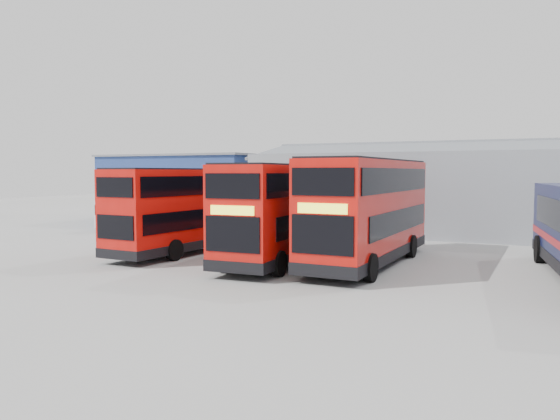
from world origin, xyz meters
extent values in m
plane|color=gray|center=(0.00, 0.00, 0.00)|extent=(120.00, 120.00, 0.00)
cube|color=navy|center=(-14.00, 18.00, 2.50)|extent=(12.00, 8.00, 5.00)
cube|color=slate|center=(-14.00, 18.00, 5.05)|extent=(12.30, 8.30, 0.15)
cube|color=#488FCD|center=(-14.00, 13.90, 3.00)|extent=(3.96, 0.15, 1.40)
cube|color=gray|center=(8.00, 20.00, 2.50)|extent=(30.00, 12.00, 5.00)
cube|color=slate|center=(8.00, 17.20, 5.25)|extent=(30.50, 6.33, 1.29)
cube|color=slate|center=(8.00, 22.80, 5.25)|extent=(30.50, 6.33, 1.29)
cube|color=red|center=(-5.19, 4.73, 2.14)|extent=(2.81, 9.56, 3.64)
cube|color=black|center=(-5.19, 4.73, 0.49)|extent=(2.85, 9.60, 0.40)
cube|color=black|center=(-4.08, 4.30, 1.71)|extent=(0.53, 7.99, 0.85)
cube|color=black|center=(-6.36, 4.43, 1.71)|extent=(0.53, 7.99, 0.85)
cube|color=black|center=(-4.05, 4.66, 3.24)|extent=(0.58, 8.89, 0.85)
cube|color=black|center=(-6.33, 4.79, 3.24)|extent=(0.58, 8.89, 0.85)
cube|color=black|center=(-4.91, 9.46, 1.62)|extent=(2.02, 0.17, 1.21)
cube|color=black|center=(-4.91, 9.46, 3.24)|extent=(2.02, 0.17, 0.85)
cube|color=gold|center=(-4.91, 9.47, 2.43)|extent=(1.62, 0.13, 0.31)
cube|color=black|center=(-5.48, -0.01, 1.62)|extent=(1.98, 0.16, 0.99)
cube|color=black|center=(-5.48, -0.01, 3.24)|extent=(1.98, 0.16, 0.81)
cube|color=black|center=(-5.19, 4.73, 3.98)|extent=(2.67, 9.42, 0.09)
cylinder|color=black|center=(-3.92, 7.94, 0.47)|extent=(0.34, 0.95, 0.94)
cylinder|color=black|center=(-6.07, 8.07, 0.47)|extent=(0.34, 0.95, 0.94)
cylinder|color=black|center=(-4.26, 2.28, 0.47)|extent=(0.34, 0.95, 0.94)
cylinder|color=black|center=(-6.41, 2.41, 0.47)|extent=(0.34, 0.95, 0.94)
cube|color=red|center=(0.12, 4.30, 2.22)|extent=(2.79, 9.91, 3.78)
cube|color=black|center=(0.12, 4.30, 0.51)|extent=(2.83, 9.95, 0.42)
cube|color=black|center=(-1.08, 4.61, 1.78)|extent=(0.44, 8.31, 0.89)
cube|color=black|center=(1.29, 4.73, 1.78)|extent=(0.44, 8.31, 0.89)
cube|color=black|center=(-1.07, 4.24, 3.36)|extent=(0.48, 9.24, 0.89)
cube|color=black|center=(1.30, 4.35, 3.36)|extent=(0.48, 9.24, 0.89)
cube|color=black|center=(0.35, -0.62, 1.68)|extent=(2.10, 0.14, 1.26)
cube|color=black|center=(0.35, -0.62, 3.36)|extent=(2.10, 0.14, 0.89)
cube|color=gold|center=(0.35, -0.63, 2.52)|extent=(1.68, 0.12, 0.33)
cube|color=black|center=(-0.11, 9.22, 1.68)|extent=(2.06, 0.14, 1.03)
cube|color=black|center=(-0.11, 9.22, 3.36)|extent=(2.06, 0.14, 0.84)
cube|color=black|center=(0.12, 4.30, 4.13)|extent=(2.65, 9.76, 0.09)
cylinder|color=black|center=(-0.84, 0.84, 0.49)|extent=(0.34, 0.98, 0.97)
cylinder|color=black|center=(1.40, 0.94, 0.49)|extent=(0.34, 0.98, 0.97)
cylinder|color=black|center=(-1.12, 6.72, 0.49)|extent=(0.34, 0.98, 0.97)
cylinder|color=black|center=(1.12, 6.82, 0.49)|extent=(0.34, 0.98, 0.97)
cube|color=red|center=(3.62, 5.04, 2.33)|extent=(2.69, 10.35, 3.97)
cube|color=black|center=(3.62, 5.04, 0.54)|extent=(2.73, 10.39, 0.44)
cube|color=black|center=(2.38, 5.46, 1.86)|extent=(0.25, 8.72, 0.93)
cube|color=black|center=(4.87, 5.40, 1.86)|extent=(0.25, 8.72, 0.93)
cube|color=black|center=(2.37, 5.07, 3.53)|extent=(0.28, 9.70, 0.93)
cube|color=black|center=(4.86, 5.01, 3.53)|extent=(0.28, 9.70, 0.93)
cube|color=black|center=(3.50, -0.12, 1.76)|extent=(2.21, 0.10, 1.32)
cube|color=black|center=(3.50, -0.12, 3.53)|extent=(2.21, 0.10, 0.93)
cube|color=gold|center=(3.50, -0.13, 2.65)|extent=(1.76, 0.08, 0.34)
cube|color=black|center=(3.74, 10.21, 1.76)|extent=(2.16, 0.10, 1.08)
cube|color=black|center=(3.74, 10.21, 3.53)|extent=(2.16, 0.10, 0.88)
cube|color=black|center=(3.62, 5.04, 4.33)|extent=(2.54, 10.20, 0.10)
cylinder|color=black|center=(2.36, 1.49, 0.51)|extent=(0.34, 1.03, 1.02)
cylinder|color=black|center=(4.71, 1.44, 0.51)|extent=(0.34, 1.03, 1.02)
cylinder|color=black|center=(2.50, 7.67, 0.51)|extent=(0.34, 1.03, 1.02)
cylinder|color=black|center=(4.86, 7.61, 0.51)|extent=(0.34, 1.03, 1.02)
cube|color=black|center=(10.62, 3.82, 2.35)|extent=(1.38, 10.21, 1.06)
cylinder|color=black|center=(10.10, 8.49, 0.58)|extent=(0.50, 1.20, 1.16)
cube|color=silver|center=(-14.55, 11.60, 1.15)|extent=(2.34, 4.77, 1.74)
cube|color=black|center=(-14.81, 9.30, 1.42)|extent=(1.65, 0.23, 0.64)
cube|color=black|center=(-15.65, 10.25, 1.42)|extent=(0.14, 0.83, 0.55)
cube|color=black|center=(-13.78, 10.04, 1.42)|extent=(0.14, 0.83, 0.55)
cylinder|color=black|center=(-15.60, 10.15, 0.33)|extent=(0.29, 0.68, 0.66)
cylinder|color=black|center=(-13.85, 9.95, 0.33)|extent=(0.29, 0.68, 0.66)
cylinder|color=black|center=(-15.25, 13.25, 0.33)|extent=(0.29, 0.68, 0.66)
cylinder|color=black|center=(-13.50, 13.06, 0.33)|extent=(0.29, 0.68, 0.66)
camera|label=1|loc=(9.90, -16.99, 3.85)|focal=35.00mm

